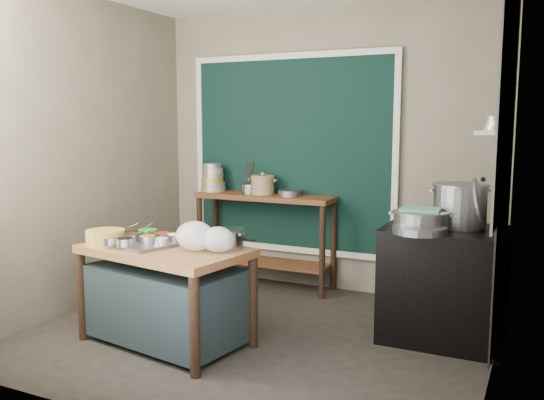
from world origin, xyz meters
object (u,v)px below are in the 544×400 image
at_px(saucepan, 227,238).
at_px(condiment_tray, 140,243).
at_px(prep_table, 166,295).
at_px(stove_block, 444,286).
at_px(ceramic_crock, 263,186).
at_px(back_counter, 265,240).
at_px(steamer, 421,220).
at_px(stock_pot, 460,205).
at_px(yellow_basin, 105,237).
at_px(utensil_cup, 250,189).

bearing_deg(saucepan, condiment_tray, -152.69).
xyz_separation_m(prep_table, stove_block, (1.89, 0.99, 0.05)).
bearing_deg(prep_table, ceramic_crock, 100.81).
bearing_deg(saucepan, back_counter, 118.74).
distance_m(prep_table, steamer, 2.00).
bearing_deg(stove_block, back_counter, 158.98).
bearing_deg(stock_pot, condiment_tray, -153.72).
distance_m(prep_table, stock_pot, 2.34).
relative_size(stock_pot, steamer, 0.99).
relative_size(yellow_basin, utensil_cup, 1.74).
bearing_deg(yellow_basin, saucepan, 18.27).
height_order(prep_table, ceramic_crock, ceramic_crock).
relative_size(condiment_tray, steamer, 1.32).
xyz_separation_m(yellow_basin, utensil_cup, (0.28, 1.82, 0.19)).
xyz_separation_m(condiment_tray, saucepan, (0.66, 0.18, 0.06)).
bearing_deg(condiment_tray, stock_pot, 26.28).
relative_size(saucepan, steamer, 0.61).
relative_size(yellow_basin, steamer, 0.68).
xyz_separation_m(utensil_cup, ceramic_crock, (0.13, 0.03, 0.04)).
relative_size(back_counter, yellow_basin, 4.96).
height_order(prep_table, condiment_tray, condiment_tray).
bearing_deg(back_counter, yellow_basin, -103.56).
relative_size(prep_table, steamer, 2.90).
height_order(utensil_cup, steamer, utensil_cup).
bearing_deg(steamer, stove_block, 40.53).
bearing_deg(ceramic_crock, back_counter, -21.06).
xyz_separation_m(saucepan, stock_pot, (1.53, 0.91, 0.22)).
bearing_deg(utensil_cup, steamer, -24.15).
xyz_separation_m(ceramic_crock, stock_pot, (2.01, -0.66, 0.01)).
xyz_separation_m(back_counter, stove_block, (1.90, -0.73, -0.05)).
bearing_deg(stock_pot, ceramic_crock, 161.94).
xyz_separation_m(saucepan, utensil_cup, (-0.61, 1.53, 0.18)).
distance_m(back_counter, stove_block, 2.04).
bearing_deg(stove_block, utensil_cup, 161.07).
bearing_deg(utensil_cup, prep_table, -84.07).
bearing_deg(stock_pot, yellow_basin, -153.62).
distance_m(back_counter, steamer, 2.00).
distance_m(yellow_basin, saucepan, 0.95).
height_order(stove_block, steamer, steamer).
bearing_deg(yellow_basin, prep_table, 15.13).
bearing_deg(back_counter, stove_block, -21.02).
xyz_separation_m(condiment_tray, steamer, (1.94, 0.85, 0.19)).
relative_size(back_counter, stove_block, 1.61).
distance_m(prep_table, utensil_cup, 1.82).
distance_m(utensil_cup, ceramic_crock, 0.14).
height_order(stove_block, utensil_cup, utensil_cup).
relative_size(stove_block, steamer, 2.09).
xyz_separation_m(stove_block, utensil_cup, (-2.06, 0.71, 0.58)).
bearing_deg(ceramic_crock, prep_table, -88.53).
height_order(yellow_basin, stock_pot, stock_pot).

